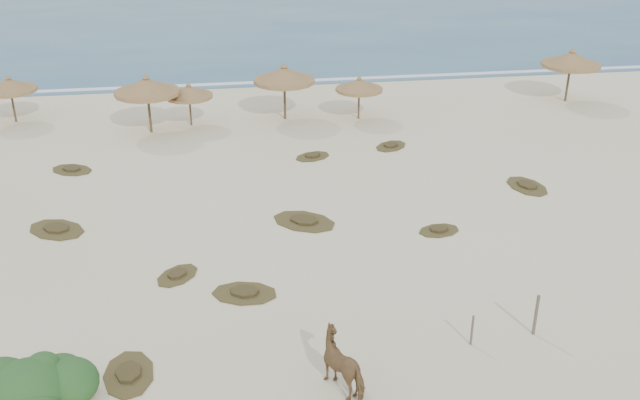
% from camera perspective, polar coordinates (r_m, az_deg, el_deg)
% --- Properties ---
extents(ground, '(160.00, 160.00, 0.00)m').
position_cam_1_polar(ground, '(23.38, -2.88, -8.12)').
color(ground, beige).
rests_on(ground, ground).
extents(foam_line, '(70.00, 0.60, 0.01)m').
position_cam_1_polar(foam_line, '(47.28, -6.21, 9.26)').
color(foam_line, silver).
rests_on(foam_line, ground).
extents(palapa_1, '(3.62, 3.62, 2.64)m').
position_cam_1_polar(palapa_1, '(42.54, -23.59, 8.38)').
color(palapa_1, '#503C29').
rests_on(palapa_1, ground).
extents(palapa_2, '(4.22, 4.22, 3.18)m').
position_cam_1_polar(palapa_2, '(38.38, -13.69, 8.78)').
color(palapa_2, '#503C29').
rests_on(palapa_2, ground).
extents(palapa_3, '(3.37, 3.37, 2.40)m').
position_cam_1_polar(palapa_3, '(39.19, -10.45, 8.49)').
color(palapa_3, '#503C29').
rests_on(palapa_3, ground).
extents(palapa_4, '(3.92, 3.92, 3.18)m').
position_cam_1_polar(palapa_4, '(39.51, -2.88, 9.92)').
color(palapa_4, '#503C29').
rests_on(palapa_4, ground).
extents(palapa_5, '(3.33, 3.33, 2.45)m').
position_cam_1_polar(palapa_5, '(39.70, 3.16, 9.14)').
color(palapa_5, '#503C29').
rests_on(palapa_5, ground).
extents(palapa_6, '(3.96, 3.96, 3.22)m').
position_cam_1_polar(palapa_6, '(45.20, 19.46, 10.53)').
color(palapa_6, '#503C29').
rests_on(palapa_6, ground).
extents(horse, '(1.69, 2.02, 1.57)m').
position_cam_1_polar(horse, '(19.51, 2.06, -12.91)').
color(horse, '#8F6541').
rests_on(horse, ground).
extents(fence_post_near, '(0.11, 0.11, 1.36)m').
position_cam_1_polar(fence_post_near, '(22.45, 16.89, -8.79)').
color(fence_post_near, '#64584B').
rests_on(fence_post_near, ground).
extents(fence_post_far, '(0.08, 0.08, 1.00)m').
position_cam_1_polar(fence_post_far, '(21.65, 12.07, -10.15)').
color(fence_post_far, '#64584B').
rests_on(fence_post_far, ground).
extents(bush, '(3.42, 3.01, 1.53)m').
position_cam_1_polar(bush, '(20.49, -22.21, -13.98)').
color(bush, '#2B5B27').
rests_on(bush, ground).
extents(scrub_1, '(2.91, 2.71, 0.16)m').
position_cam_1_polar(scrub_1, '(29.48, -20.34, -2.21)').
color(scrub_1, brown).
rests_on(scrub_1, ground).
extents(scrub_2, '(1.93, 2.01, 0.16)m').
position_cam_1_polar(scrub_2, '(25.14, -11.35, -5.90)').
color(scrub_2, brown).
rests_on(scrub_2, ground).
extents(scrub_3, '(3.14, 2.92, 0.16)m').
position_cam_1_polar(scrub_3, '(28.28, -1.28, -1.69)').
color(scrub_3, brown).
rests_on(scrub_3, ground).
extents(scrub_4, '(1.85, 1.41, 0.16)m').
position_cam_1_polar(scrub_4, '(27.95, 9.50, -2.39)').
color(scrub_4, brown).
rests_on(scrub_4, ground).
extents(scrub_5, '(1.91, 2.52, 0.16)m').
position_cam_1_polar(scrub_5, '(32.68, 16.22, 1.09)').
color(scrub_5, brown).
rests_on(scrub_5, ground).
extents(scrub_6, '(2.40, 2.12, 0.16)m').
position_cam_1_polar(scrub_6, '(35.05, -19.25, 2.32)').
color(scrub_6, brown).
rests_on(scrub_6, ground).
extents(scrub_7, '(2.12, 1.81, 0.16)m').
position_cam_1_polar(scrub_7, '(34.66, -0.60, 3.53)').
color(scrub_7, brown).
rests_on(scrub_7, ground).
extents(scrub_9, '(2.47, 1.92, 0.16)m').
position_cam_1_polar(scrub_9, '(23.83, -6.06, -7.39)').
color(scrub_9, brown).
rests_on(scrub_9, ground).
extents(scrub_10, '(2.23, 2.14, 0.16)m').
position_cam_1_polar(scrub_10, '(36.15, 5.69, 4.33)').
color(scrub_10, brown).
rests_on(scrub_10, ground).
extents(scrub_11, '(1.56, 2.25, 0.16)m').
position_cam_1_polar(scrub_11, '(21.01, -15.06, -13.27)').
color(scrub_11, brown).
rests_on(scrub_11, ground).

